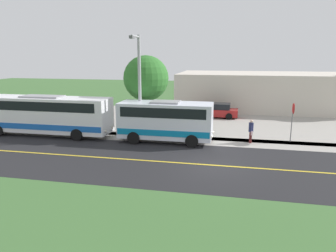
# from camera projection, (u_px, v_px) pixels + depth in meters

# --- Properties ---
(ground_plane) EXTENTS (120.00, 120.00, 0.00)m
(ground_plane) POSITION_uv_depth(u_px,v_px,m) (213.00, 165.00, 17.89)
(ground_plane) COLOR #3D6633
(road_surface) EXTENTS (8.00, 100.00, 0.01)m
(road_surface) POSITION_uv_depth(u_px,v_px,m) (213.00, 165.00, 17.89)
(road_surface) COLOR black
(road_surface) RESTS_ON ground
(sidewalk) EXTENTS (2.40, 100.00, 0.01)m
(sidewalk) POSITION_uv_depth(u_px,v_px,m) (218.00, 141.00, 22.86)
(sidewalk) COLOR #9E9991
(sidewalk) RESTS_ON ground
(parking_lot_surface) EXTENTS (14.00, 36.00, 0.01)m
(parking_lot_surface) POSITION_uv_depth(u_px,v_px,m) (253.00, 123.00, 29.15)
(parking_lot_surface) COLOR #9E9991
(parking_lot_surface) RESTS_ON ground
(road_centre_line) EXTENTS (0.16, 100.00, 0.00)m
(road_centre_line) POSITION_uv_depth(u_px,v_px,m) (213.00, 165.00, 17.89)
(road_centre_line) COLOR gold
(road_centre_line) RESTS_ON ground
(shuttle_bus_front) EXTENTS (2.66, 6.89, 3.00)m
(shuttle_bus_front) POSITION_uv_depth(u_px,v_px,m) (166.00, 119.00, 22.57)
(shuttle_bus_front) COLOR silver
(shuttle_bus_front) RESTS_ON ground
(transit_bus_rear) EXTENTS (2.61, 10.96, 3.15)m
(transit_bus_rear) POSITION_uv_depth(u_px,v_px,m) (44.00, 113.00, 24.45)
(transit_bus_rear) COLOR white
(transit_bus_rear) RESTS_ON ground
(pedestrian_with_bags) EXTENTS (0.72, 0.34, 1.72)m
(pedestrian_with_bags) POSITION_uv_depth(u_px,v_px,m) (251.00, 130.00, 22.34)
(pedestrian_with_bags) COLOR #4C1919
(pedestrian_with_bags) RESTS_ON ground
(stop_sign) EXTENTS (0.76, 0.07, 2.88)m
(stop_sign) POSITION_uv_depth(u_px,v_px,m) (293.00, 116.00, 22.25)
(stop_sign) COLOR slate
(stop_sign) RESTS_ON ground
(street_light_pole) EXTENTS (1.97, 0.24, 7.67)m
(street_light_pole) POSITION_uv_depth(u_px,v_px,m) (139.00, 83.00, 22.74)
(street_light_pole) COLOR #9E9EA3
(street_light_pole) RESTS_ON ground
(parked_car_near) EXTENTS (2.13, 4.46, 1.45)m
(parked_car_near) POSITION_uv_depth(u_px,v_px,m) (216.00, 111.00, 31.67)
(parked_car_near) COLOR #A51E1E
(parked_car_near) RESTS_ON ground
(tree_curbside) EXTENTS (3.70, 3.70, 6.25)m
(tree_curbside) POSITION_uv_depth(u_px,v_px,m) (146.00, 79.00, 25.16)
(tree_curbside) COLOR brown
(tree_curbside) RESTS_ON ground
(commercial_building) EXTENTS (10.00, 19.49, 4.18)m
(commercial_building) POSITION_uv_depth(u_px,v_px,m) (261.00, 91.00, 37.01)
(commercial_building) COLOR beige
(commercial_building) RESTS_ON ground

